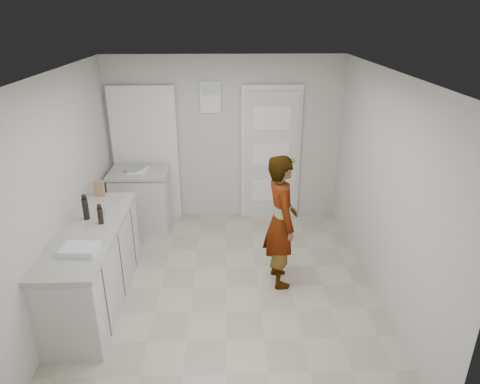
{
  "coord_description": "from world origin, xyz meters",
  "views": [
    {
      "loc": [
        0.04,
        -4.27,
        3.06
      ],
      "look_at": [
        0.18,
        0.4,
        1.07
      ],
      "focal_mm": 32.0,
      "sensor_mm": 36.0,
      "label": 1
    }
  ],
  "objects_px": {
    "person": "(281,221)",
    "egg_bowl": "(73,253)",
    "cake_mix_box": "(99,189)",
    "baking_dish": "(80,250)",
    "oil_cruet_a": "(100,214)",
    "oil_cruet_b": "(85,207)",
    "spice_jar": "(103,212)"
  },
  "relations": [
    {
      "from": "person",
      "to": "egg_bowl",
      "type": "relative_size",
      "value": 13.13
    },
    {
      "from": "person",
      "to": "cake_mix_box",
      "type": "distance_m",
      "value": 2.28
    },
    {
      "from": "cake_mix_box",
      "to": "egg_bowl",
      "type": "bearing_deg",
      "value": -81.76
    },
    {
      "from": "cake_mix_box",
      "to": "baking_dish",
      "type": "distance_m",
      "value": 1.37
    },
    {
      "from": "oil_cruet_a",
      "to": "egg_bowl",
      "type": "xyz_separation_m",
      "value": [
        -0.09,
        -0.65,
        -0.09
      ]
    },
    {
      "from": "oil_cruet_b",
      "to": "person",
      "type": "bearing_deg",
      "value": 2.7
    },
    {
      "from": "baking_dish",
      "to": "spice_jar",
      "type": "bearing_deg",
      "value": 89.2
    },
    {
      "from": "oil_cruet_b",
      "to": "baking_dish",
      "type": "height_order",
      "value": "oil_cruet_b"
    },
    {
      "from": "spice_jar",
      "to": "baking_dish",
      "type": "bearing_deg",
      "value": -90.8
    },
    {
      "from": "oil_cruet_a",
      "to": "oil_cruet_b",
      "type": "xyz_separation_m",
      "value": [
        -0.19,
        0.11,
        0.03
      ]
    },
    {
      "from": "spice_jar",
      "to": "person",
      "type": "bearing_deg",
      "value": 0.67
    },
    {
      "from": "baking_dish",
      "to": "oil_cruet_b",
      "type": "bearing_deg",
      "value": 101.45
    },
    {
      "from": "cake_mix_box",
      "to": "oil_cruet_a",
      "type": "xyz_separation_m",
      "value": [
        0.22,
        -0.76,
        0.01
      ]
    },
    {
      "from": "cake_mix_box",
      "to": "baking_dish",
      "type": "xyz_separation_m",
      "value": [
        0.17,
        -1.36,
        -0.07
      ]
    },
    {
      "from": "oil_cruet_a",
      "to": "baking_dish",
      "type": "xyz_separation_m",
      "value": [
        -0.04,
        -0.6,
        -0.08
      ]
    },
    {
      "from": "oil_cruet_a",
      "to": "egg_bowl",
      "type": "height_order",
      "value": "oil_cruet_a"
    },
    {
      "from": "oil_cruet_b",
      "to": "egg_bowl",
      "type": "distance_m",
      "value": 0.78
    },
    {
      "from": "person",
      "to": "spice_jar",
      "type": "relative_size",
      "value": 19.5
    },
    {
      "from": "cake_mix_box",
      "to": "oil_cruet_b",
      "type": "bearing_deg",
      "value": -84.22
    },
    {
      "from": "cake_mix_box",
      "to": "spice_jar",
      "type": "height_order",
      "value": "cake_mix_box"
    },
    {
      "from": "person",
      "to": "baking_dish",
      "type": "relative_size",
      "value": 4.54
    },
    {
      "from": "person",
      "to": "oil_cruet_a",
      "type": "height_order",
      "value": "person"
    },
    {
      "from": "baking_dish",
      "to": "oil_cruet_a",
      "type": "bearing_deg",
      "value": 85.88
    },
    {
      "from": "person",
      "to": "spice_jar",
      "type": "xyz_separation_m",
      "value": [
        -2.03,
        -0.02,
        0.16
      ]
    },
    {
      "from": "spice_jar",
      "to": "oil_cruet_b",
      "type": "relative_size",
      "value": 0.27
    },
    {
      "from": "person",
      "to": "oil_cruet_a",
      "type": "bearing_deg",
      "value": 88.14
    },
    {
      "from": "cake_mix_box",
      "to": "spice_jar",
      "type": "xyz_separation_m",
      "value": [
        0.18,
        -0.56,
        -0.06
      ]
    },
    {
      "from": "person",
      "to": "oil_cruet_b",
      "type": "distance_m",
      "value": 2.2
    },
    {
      "from": "person",
      "to": "egg_bowl",
      "type": "bearing_deg",
      "value": 104.48
    },
    {
      "from": "person",
      "to": "oil_cruet_b",
      "type": "bearing_deg",
      "value": 84.6
    },
    {
      "from": "person",
      "to": "baking_dish",
      "type": "distance_m",
      "value": 2.2
    },
    {
      "from": "person",
      "to": "oil_cruet_a",
      "type": "xyz_separation_m",
      "value": [
        -1.99,
        -0.22,
        0.23
      ]
    }
  ]
}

